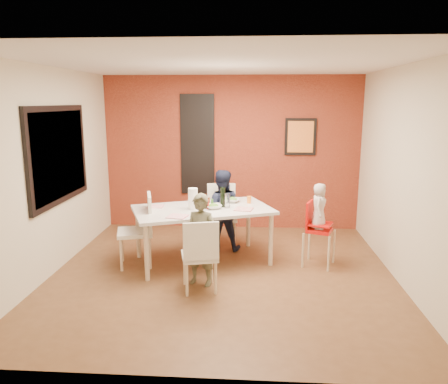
# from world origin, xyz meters

# --- Properties ---
(ground) EXTENTS (4.50, 4.50, 0.00)m
(ground) POSITION_xyz_m (0.00, 0.00, 0.00)
(ground) COLOR brown
(ground) RESTS_ON ground
(ceiling) EXTENTS (4.50, 4.50, 0.02)m
(ceiling) POSITION_xyz_m (0.00, 0.00, 2.70)
(ceiling) COLOR silver
(ceiling) RESTS_ON wall_back
(wall_back) EXTENTS (4.50, 0.02, 2.70)m
(wall_back) POSITION_xyz_m (0.00, 2.25, 1.35)
(wall_back) COLOR beige
(wall_back) RESTS_ON ground
(wall_front) EXTENTS (4.50, 0.02, 2.70)m
(wall_front) POSITION_xyz_m (0.00, -2.25, 1.35)
(wall_front) COLOR beige
(wall_front) RESTS_ON ground
(wall_left) EXTENTS (0.02, 4.50, 2.70)m
(wall_left) POSITION_xyz_m (-2.25, 0.00, 1.35)
(wall_left) COLOR beige
(wall_left) RESTS_ON ground
(wall_right) EXTENTS (0.02, 4.50, 2.70)m
(wall_right) POSITION_xyz_m (2.25, 0.00, 1.35)
(wall_right) COLOR beige
(wall_right) RESTS_ON ground
(brick_accent_wall) EXTENTS (4.50, 0.02, 2.70)m
(brick_accent_wall) POSITION_xyz_m (0.00, 2.23, 1.35)
(brick_accent_wall) COLOR maroon
(brick_accent_wall) RESTS_ON ground
(picture_window_frame) EXTENTS (0.05, 1.70, 1.30)m
(picture_window_frame) POSITION_xyz_m (-2.22, 0.20, 1.55)
(picture_window_frame) COLOR black
(picture_window_frame) RESTS_ON wall_left
(picture_window_pane) EXTENTS (0.02, 1.55, 1.15)m
(picture_window_pane) POSITION_xyz_m (-2.21, 0.20, 1.55)
(picture_window_pane) COLOR black
(picture_window_pane) RESTS_ON wall_left
(glassblock_strip) EXTENTS (0.55, 0.03, 1.70)m
(glassblock_strip) POSITION_xyz_m (-0.60, 2.21, 1.50)
(glassblock_strip) COLOR silver
(glassblock_strip) RESTS_ON wall_back
(glassblock_surround) EXTENTS (0.60, 0.03, 1.76)m
(glassblock_surround) POSITION_xyz_m (-0.60, 2.21, 1.50)
(glassblock_surround) COLOR black
(glassblock_surround) RESTS_ON wall_back
(art_print_frame) EXTENTS (0.54, 0.03, 0.64)m
(art_print_frame) POSITION_xyz_m (1.20, 2.21, 1.65)
(art_print_frame) COLOR black
(art_print_frame) RESTS_ON wall_back
(art_print_canvas) EXTENTS (0.44, 0.01, 0.54)m
(art_print_canvas) POSITION_xyz_m (1.20, 2.19, 1.65)
(art_print_canvas) COLOR #F89A37
(art_print_canvas) RESTS_ON wall_back
(dining_table) EXTENTS (2.13, 1.67, 0.78)m
(dining_table) POSITION_xyz_m (-0.31, 0.44, 0.71)
(dining_table) COLOR silver
(dining_table) RESTS_ON ground
(chair_near) EXTENTS (0.50, 0.50, 0.90)m
(chair_near) POSITION_xyz_m (-0.22, -0.59, 0.50)
(chair_near) COLOR silver
(chair_near) RESTS_ON ground
(chair_far) EXTENTS (0.50, 0.50, 0.97)m
(chair_far) POSITION_xyz_m (-0.10, 1.22, 0.54)
(chair_far) COLOR white
(chair_far) RESTS_ON ground
(chair_left) EXTENTS (0.57, 0.57, 1.01)m
(chair_left) POSITION_xyz_m (-1.15, 0.26, 0.56)
(chair_left) COLOR white
(chair_left) RESTS_ON ground
(high_chair) EXTENTS (0.48, 0.48, 0.90)m
(high_chair) POSITION_xyz_m (1.28, 0.42, 0.54)
(high_chair) COLOR red
(high_chair) RESTS_ON ground
(child_near) EXTENTS (0.48, 0.39, 1.16)m
(child_near) POSITION_xyz_m (-0.24, -0.35, 0.58)
(child_near) COLOR #505039
(child_near) RESTS_ON ground
(child_far) EXTENTS (0.62, 0.50, 1.25)m
(child_far) POSITION_xyz_m (-0.09, 0.98, 0.62)
(child_far) COLOR black
(child_far) RESTS_ON ground
(toddler) EXTENTS (0.27, 0.35, 0.63)m
(toddler) POSITION_xyz_m (1.30, 0.40, 0.85)
(toddler) COLOR beige
(toddler) RESTS_ON high_chair
(plate_near_left) EXTENTS (0.29, 0.29, 0.01)m
(plate_near_left) POSITION_xyz_m (-0.58, -0.05, 0.79)
(plate_near_left) COLOR white
(plate_near_left) RESTS_ON dining_table
(plate_far_mid) EXTENTS (0.22, 0.22, 0.01)m
(plate_far_mid) POSITION_xyz_m (-0.46, 0.77, 0.79)
(plate_far_mid) COLOR silver
(plate_far_mid) RESTS_ON dining_table
(plate_near_right) EXTENTS (0.28, 0.28, 0.01)m
(plate_near_right) POSITION_xyz_m (0.27, 0.40, 0.79)
(plate_near_right) COLOR silver
(plate_near_right) RESTS_ON dining_table
(plate_far_left) EXTENTS (0.22, 0.22, 0.01)m
(plate_far_left) POSITION_xyz_m (-0.99, 0.49, 0.79)
(plate_far_left) COLOR silver
(plate_far_left) RESTS_ON dining_table
(salad_bowl_a) EXTENTS (0.30, 0.30, 0.06)m
(salad_bowl_a) POSITION_xyz_m (-0.16, 0.43, 0.81)
(salad_bowl_a) COLOR white
(salad_bowl_a) RESTS_ON dining_table
(salad_bowl_b) EXTENTS (0.28, 0.28, 0.06)m
(salad_bowl_b) POSITION_xyz_m (0.09, 0.85, 0.81)
(salad_bowl_b) COLOR silver
(salad_bowl_b) RESTS_ON dining_table
(wine_bottle) EXTENTS (0.07, 0.07, 0.28)m
(wine_bottle) POSITION_xyz_m (-0.03, 0.55, 0.92)
(wine_bottle) COLOR black
(wine_bottle) RESTS_ON dining_table
(wine_glass_a) EXTENTS (0.07, 0.07, 0.21)m
(wine_glass_a) POSITION_xyz_m (-0.29, 0.25, 0.89)
(wine_glass_a) COLOR white
(wine_glass_a) RESTS_ON dining_table
(wine_glass_b) EXTENTS (0.07, 0.07, 0.21)m
(wine_glass_b) POSITION_xyz_m (0.04, 0.48, 0.89)
(wine_glass_b) COLOR silver
(wine_glass_b) RESTS_ON dining_table
(paper_towel_roll) EXTENTS (0.13, 0.13, 0.30)m
(paper_towel_roll) POSITION_xyz_m (-0.43, 0.37, 0.93)
(paper_towel_roll) COLOR white
(paper_towel_roll) RESTS_ON dining_table
(condiment_red) EXTENTS (0.03, 0.03, 0.13)m
(condiment_red) POSITION_xyz_m (-0.23, 0.41, 0.85)
(condiment_red) COLOR red
(condiment_red) RESTS_ON dining_table
(condiment_green) EXTENTS (0.03, 0.03, 0.13)m
(condiment_green) POSITION_xyz_m (-0.18, 0.45, 0.85)
(condiment_green) COLOR #2E6D24
(condiment_green) RESTS_ON dining_table
(condiment_brown) EXTENTS (0.03, 0.03, 0.13)m
(condiment_brown) POSITION_xyz_m (-0.23, 0.55, 0.85)
(condiment_brown) COLOR brown
(condiment_brown) RESTS_ON dining_table
(sippy_cup) EXTENTS (0.06, 0.06, 0.11)m
(sippy_cup) POSITION_xyz_m (0.34, 0.79, 0.84)
(sippy_cup) COLOR orange
(sippy_cup) RESTS_ON dining_table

